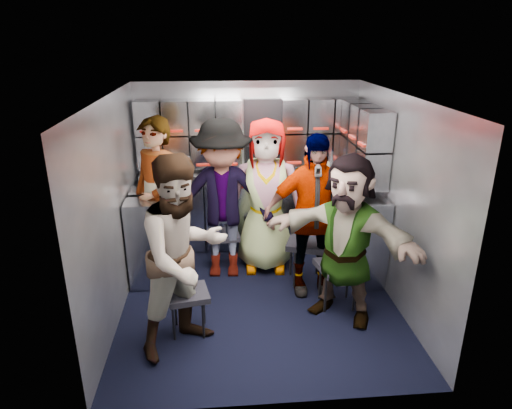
{
  "coord_description": "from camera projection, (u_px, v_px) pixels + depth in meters",
  "views": [
    {
      "loc": [
        -0.39,
        -4.19,
        2.64
      ],
      "look_at": [
        0.0,
        0.35,
        0.93
      ],
      "focal_mm": 32.0,
      "sensor_mm": 36.0,
      "label": 1
    }
  ],
  "objects": [
    {
      "name": "floor",
      "position": [
        258.0,
        297.0,
        4.87
      ],
      "size": [
        3.0,
        3.0,
        0.0
      ],
      "primitive_type": "plane",
      "color": "black",
      "rests_on": "ground"
    },
    {
      "name": "wall_back",
      "position": [
        248.0,
        164.0,
        5.9
      ],
      "size": [
        2.8,
        0.04,
        2.1
      ],
      "primitive_type": "cube",
      "color": "#8F949C",
      "rests_on": "ground"
    },
    {
      "name": "wall_left",
      "position": [
        114.0,
        210.0,
        4.38
      ],
      "size": [
        0.04,
        3.0,
        2.1
      ],
      "primitive_type": "cube",
      "color": "#8F949C",
      "rests_on": "ground"
    },
    {
      "name": "wall_right",
      "position": [
        396.0,
        201.0,
        4.61
      ],
      "size": [
        0.04,
        3.0,
        2.1
      ],
      "primitive_type": "cube",
      "color": "#8F949C",
      "rests_on": "ground"
    },
    {
      "name": "ceiling",
      "position": [
        259.0,
        97.0,
        4.13
      ],
      "size": [
        2.8,
        3.0,
        0.02
      ],
      "primitive_type": "cube",
      "color": "silver",
      "rests_on": "wall_back"
    },
    {
      "name": "cart_bank_back",
      "position": [
        249.0,
        210.0,
        5.9
      ],
      "size": [
        2.68,
        0.38,
        0.99
      ],
      "primitive_type": "cube",
      "color": "#9196A0",
      "rests_on": "ground"
    },
    {
      "name": "cart_bank_left",
      "position": [
        149.0,
        237.0,
        5.12
      ],
      "size": [
        0.38,
        0.76,
        0.99
      ],
      "primitive_type": "cube",
      "color": "#9196A0",
      "rests_on": "ground"
    },
    {
      "name": "counter",
      "position": [
        249.0,
        172.0,
        5.71
      ],
      "size": [
        2.68,
        0.42,
        0.03
      ],
      "primitive_type": "cube",
      "color": "#ADAFB4",
      "rests_on": "cart_bank_back"
    },
    {
      "name": "locker_bank_back",
      "position": [
        249.0,
        133.0,
        5.6
      ],
      "size": [
        2.68,
        0.28,
        0.82
      ],
      "primitive_type": "cube",
      "color": "#9196A0",
      "rests_on": "wall_back"
    },
    {
      "name": "locker_bank_right",
      "position": [
        364.0,
        143.0,
        5.1
      ],
      "size": [
        0.28,
        1.0,
        0.82
      ],
      "primitive_type": "cube",
      "color": "#9196A0",
      "rests_on": "wall_right"
    },
    {
      "name": "right_cabinet",
      "position": [
        360.0,
        228.0,
        5.35
      ],
      "size": [
        0.28,
        1.2,
        1.0
      ],
      "primitive_type": "cube",
      "color": "#9196A0",
      "rests_on": "ground"
    },
    {
      "name": "coffee_niche",
      "position": [
        263.0,
        133.0,
        5.68
      ],
      "size": [
        0.46,
        0.16,
        0.84
      ],
      "primitive_type": null,
      "color": "black",
      "rests_on": "wall_back"
    },
    {
      "name": "red_latch_strip",
      "position": [
        250.0,
        187.0,
        5.57
      ],
      "size": [
        2.6,
        0.02,
        0.03
      ],
      "primitive_type": "cube",
      "color": "#B31D12",
      "rests_on": "cart_bank_back"
    },
    {
      "name": "jump_seat_near_left",
      "position": [
        188.0,
        296.0,
        4.18
      ],
      "size": [
        0.42,
        0.41,
        0.43
      ],
      "rotation": [
        0.0,
        0.0,
        0.18
      ],
      "color": "black",
      "rests_on": "ground"
    },
    {
      "name": "jump_seat_mid_left",
      "position": [
        223.0,
        237.0,
        5.4
      ],
      "size": [
        0.39,
        0.38,
        0.43
      ],
      "rotation": [
        0.0,
        0.0,
        0.08
      ],
      "color": "black",
      "rests_on": "ground"
    },
    {
      "name": "jump_seat_center",
      "position": [
        264.0,
        230.0,
        5.55
      ],
      "size": [
        0.45,
        0.44,
        0.45
      ],
      "rotation": [
        0.0,
        0.0,
        0.24
      ],
      "color": "black",
      "rests_on": "ground"
    },
    {
      "name": "jump_seat_mid_right",
      "position": [
        307.0,
        245.0,
        5.05
      ],
      "size": [
        0.53,
        0.51,
        0.5
      ],
      "rotation": [
        0.0,
        0.0,
        -0.33
      ],
      "color": "black",
      "rests_on": "ground"
    },
    {
      "name": "jump_seat_near_right",
      "position": [
        338.0,
        269.0,
        4.59
      ],
      "size": [
        0.47,
        0.45,
        0.47
      ],
      "rotation": [
        0.0,
        0.0,
        0.21
      ],
      "color": "black",
      "rests_on": "ground"
    },
    {
      "name": "attendant_standing",
      "position": [
        158.0,
        201.0,
        4.97
      ],
      "size": [
        0.8,
        0.78,
        1.85
      ],
      "primitive_type": "imported",
      "rotation": [
        0.0,
        0.0,
        -0.71
      ],
      "color": "black",
      "rests_on": "ground"
    },
    {
      "name": "attendant_arc_a",
      "position": [
        184.0,
        256.0,
        3.83
      ],
      "size": [
        1.09,
        1.05,
        1.77
      ],
      "primitive_type": "imported",
      "rotation": [
        0.0,
        0.0,
        0.65
      ],
      "color": "black",
      "rests_on": "ground"
    },
    {
      "name": "attendant_arc_b",
      "position": [
        222.0,
        200.0,
        5.04
      ],
      "size": [
        1.22,
        0.76,
        1.81
      ],
      "primitive_type": "imported",
      "rotation": [
        0.0,
        0.0,
        -0.08
      ],
      "color": "black",
      "rests_on": "ground"
    },
    {
      "name": "attendant_arc_c",
      "position": [
        266.0,
        197.0,
        5.2
      ],
      "size": [
        0.92,
        0.65,
        1.78
      ],
      "primitive_type": "imported",
      "rotation": [
        0.0,
        0.0,
        -0.09
      ],
      "color": "black",
      "rests_on": "ground"
    },
    {
      "name": "attendant_arc_d",
      "position": [
        312.0,
        216.0,
        4.73
      ],
      "size": [
        1.03,
        0.44,
        1.74
      ],
      "primitive_type": "imported",
      "rotation": [
        0.0,
        0.0,
        -0.02
      ],
      "color": "black",
      "rests_on": "ground"
    },
    {
      "name": "attendant_arc_e",
      "position": [
        346.0,
        239.0,
        4.28
      ],
      "size": [
        1.51,
        1.31,
        1.65
      ],
      "primitive_type": "imported",
      "rotation": [
        0.0,
        0.0,
        -0.65
      ],
      "color": "black",
      "rests_on": "ground"
    },
    {
      "name": "bottle_left",
      "position": [
        188.0,
        164.0,
        5.56
      ],
      "size": [
        0.07,
        0.07,
        0.23
      ],
      "primitive_type": "cylinder",
      "color": "white",
      "rests_on": "counter"
    },
    {
      "name": "bottle_mid",
      "position": [
        211.0,
        162.0,
        5.58
      ],
      "size": [
        0.07,
        0.07,
        0.26
      ],
      "primitive_type": "cylinder",
      "color": "white",
      "rests_on": "counter"
    },
    {
      "name": "bottle_right",
      "position": [
        330.0,
        160.0,
        5.7
      ],
      "size": [
        0.06,
        0.06,
        0.24
      ],
      "primitive_type": "cylinder",
      "color": "white",
      "rests_on": "counter"
    },
    {
      "name": "cup_left",
      "position": [
        157.0,
        170.0,
        5.54
      ],
      "size": [
        0.09,
        0.09,
        0.11
      ],
      "primitive_type": "cylinder",
      "color": "tan",
      "rests_on": "counter"
    },
    {
      "name": "cup_right",
      "position": [
        327.0,
        166.0,
        5.71
      ],
      "size": [
        0.07,
        0.07,
        0.11
      ],
      "primitive_type": "cylinder",
      "color": "tan",
      "rests_on": "counter"
    }
  ]
}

